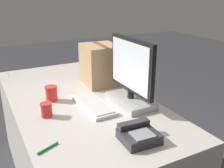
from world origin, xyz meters
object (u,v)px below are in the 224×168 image
monitor (131,79)px  spoon (7,74)px  keyboard (93,105)px  paper_cup_right (46,110)px  pen_marker (48,148)px  cardboard_box (101,65)px  desk_phone (138,135)px  paper_cup_left (51,93)px

monitor → spoon: monitor is taller
monitor → keyboard: bearing=-108.2°
paper_cup_right → pen_marker: 0.36m
cardboard_box → desk_phone: bearing=-13.2°
paper_cup_right → spoon: bearing=-174.2°
keyboard → desk_phone: (0.48, 0.04, 0.02)m
keyboard → spoon: (-1.00, -0.41, -0.01)m
paper_cup_right → spoon: (-1.00, -0.10, -0.04)m
keyboard → cardboard_box: (-0.38, 0.24, 0.15)m
keyboard → desk_phone: desk_phone is taller
paper_cup_left → pen_marker: 0.60m
keyboard → desk_phone: bearing=2.9°
monitor → paper_cup_left: bearing=-123.4°
keyboard → spoon: 1.08m
monitor → desk_phone: size_ratio=2.46×
paper_cup_right → pen_marker: (0.35, -0.09, -0.04)m
keyboard → paper_cup_right: size_ratio=4.73×
keyboard → spoon: bearing=-159.4°
keyboard → cardboard_box: cardboard_box is taller
spoon → pen_marker: (1.35, 0.01, 0.00)m
keyboard → spoon: keyboard is taller
paper_cup_left → spoon: size_ratio=0.74×
paper_cup_left → paper_cup_right: 0.24m
desk_phone → spoon: (-1.49, -0.45, -0.03)m
desk_phone → paper_cup_left: 0.75m
paper_cup_right → pen_marker: size_ratio=0.75×
keyboard → desk_phone: 0.49m
keyboard → cardboard_box: bearing=146.4°
paper_cup_right → cardboard_box: bearing=125.2°
spoon → pen_marker: size_ratio=1.21×
paper_cup_left → cardboard_box: bearing=109.8°
desk_phone → spoon: desk_phone is taller
cardboard_box → pen_marker: (0.73, -0.64, -0.15)m
monitor → cardboard_box: (-0.46, 0.00, -0.02)m
cardboard_box → monitor: bearing=-0.1°
monitor → pen_marker: (0.27, -0.63, -0.17)m
keyboard → cardboard_box: 0.48m
paper_cup_left → paper_cup_right: bearing=-22.6°
keyboard → pen_marker: bearing=-50.1°
keyboard → spoon: size_ratio=2.92×
paper_cup_left → paper_cup_right: paper_cup_left is taller
monitor → spoon: size_ratio=3.31×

